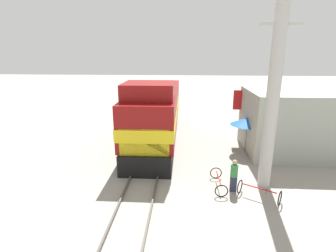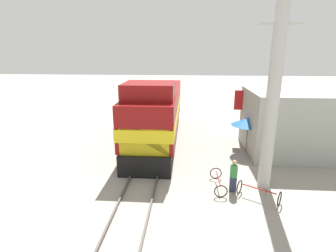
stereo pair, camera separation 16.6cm
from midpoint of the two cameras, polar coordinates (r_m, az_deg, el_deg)
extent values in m
plane|color=gray|center=(15.38, -4.73, -8.86)|extent=(120.00, 120.00, 0.00)
cube|color=#4C4742|center=(15.46, -7.40, -8.50)|extent=(0.08, 34.58, 0.15)
cube|color=#4C4742|center=(15.27, -2.04, -8.70)|extent=(0.08, 34.58, 0.15)
cube|color=black|center=(19.83, -2.75, -1.25)|extent=(2.83, 12.95, 1.17)
cube|color=maroon|center=(19.35, -2.83, 4.14)|extent=(3.08, 12.44, 2.63)
cube|color=yellow|center=(19.40, -2.82, 3.38)|extent=(3.12, 12.57, 0.70)
cube|color=yellow|center=(14.41, -5.06, -2.51)|extent=(2.62, 1.81, 1.45)
cube|color=maroon|center=(15.24, -4.50, 7.69)|extent=(2.90, 2.85, 0.92)
cylinder|color=#B2B2AD|center=(12.86, 21.46, 5.23)|extent=(0.59, 0.59, 8.59)
cube|color=#B2B2AD|center=(12.72, 23.03, 19.80)|extent=(1.80, 0.12, 0.12)
cylinder|color=#4C4C4C|center=(17.92, 16.39, -2.06)|extent=(0.05, 0.05, 2.20)
cone|color=#1959B2|center=(17.65, 16.63, 0.98)|extent=(2.15, 2.15, 0.48)
cube|color=#595959|center=(20.03, 15.96, 0.13)|extent=(0.12, 0.12, 2.38)
cube|color=red|center=(19.62, 16.38, 5.44)|extent=(1.80, 0.08, 1.40)
sphere|color=#236028|center=(17.74, 19.23, -4.44)|extent=(1.07, 1.07, 1.07)
cube|color=#2D3347|center=(13.10, 13.66, -12.09)|extent=(0.30, 0.20, 0.77)
cylinder|color=#337F3F|center=(12.79, 13.86, -9.36)|extent=(0.34, 0.34, 0.61)
sphere|color=tan|center=(12.62, 13.99, -7.64)|extent=(0.22, 0.22, 0.22)
torus|color=black|center=(12.66, 22.81, -14.30)|extent=(0.39, 0.59, 0.66)
torus|color=black|center=(13.04, 15.00, -12.60)|extent=(0.39, 0.59, 0.66)
cube|color=#A51919|center=(12.73, 18.91, -12.73)|extent=(1.31, 0.83, 0.04)
cylinder|color=#A51919|center=(12.70, 20.26, -13.32)|extent=(0.04, 0.04, 0.27)
torus|color=black|center=(14.13, 10.05, -10.04)|extent=(0.62, 0.06, 0.62)
torus|color=black|center=(12.52, 11.17, -13.71)|extent=(0.62, 0.06, 0.62)
cube|color=#A51919|center=(13.24, 10.61, -11.10)|extent=(0.07, 1.56, 0.04)
cylinder|color=#A51919|center=(13.55, 10.40, -10.75)|extent=(0.04, 0.04, 0.26)
cube|color=#999E93|center=(19.07, 27.26, 0.73)|extent=(7.32, 4.96, 4.03)
camera|label=1|loc=(0.08, -90.34, -0.10)|focal=28.00mm
camera|label=2|loc=(0.08, 89.66, 0.10)|focal=28.00mm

